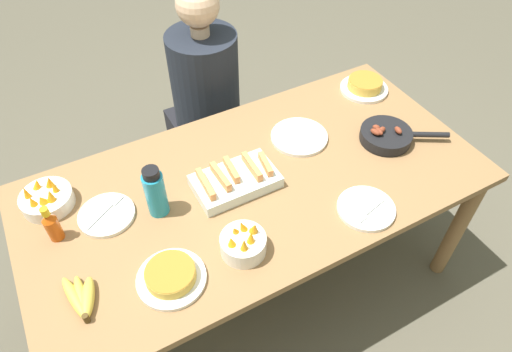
{
  "coord_description": "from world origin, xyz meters",
  "views": [
    {
      "loc": [
        -0.6,
        -1.09,
        2.08
      ],
      "look_at": [
        0.0,
        0.0,
        0.76
      ],
      "focal_mm": 32.0,
      "sensor_mm": 36.0,
      "label": 1
    }
  ],
  "objects": [
    {
      "name": "person_figure",
      "position": [
        0.11,
        0.76,
        0.5
      ],
      "size": [
        0.39,
        0.39,
        1.22
      ],
      "color": "black",
      "rests_on": "ground_plane"
    },
    {
      "name": "empty_plate_far_right",
      "position": [
        0.29,
        0.14,
        0.74
      ],
      "size": [
        0.25,
        0.25,
        0.02
      ],
      "color": "silver",
      "rests_on": "dining_table"
    },
    {
      "name": "melon_tray",
      "position": [
        -0.08,
        0.02,
        0.76
      ],
      "size": [
        0.33,
        0.2,
        0.09
      ],
      "color": "silver",
      "rests_on": "dining_table"
    },
    {
      "name": "frittata_plate_side",
      "position": [
        -0.46,
        -0.26,
        0.76
      ],
      "size": [
        0.23,
        0.23,
        0.06
      ],
      "color": "silver",
      "rests_on": "dining_table"
    },
    {
      "name": "hot_sauce_bottle",
      "position": [
        -0.76,
        0.1,
        0.8
      ],
      "size": [
        0.05,
        0.05,
        0.16
      ],
      "color": "#C64C0F",
      "rests_on": "dining_table"
    },
    {
      "name": "banana_bunch",
      "position": [
        -0.74,
        -0.2,
        0.75
      ],
      "size": [
        0.12,
        0.2,
        0.04
      ],
      "color": "gold",
      "rests_on": "dining_table"
    },
    {
      "name": "fruit_bowl_citrus",
      "position": [
        -0.75,
        0.27,
        0.77
      ],
      "size": [
        0.19,
        0.19,
        0.11
      ],
      "color": "silver",
      "rests_on": "dining_table"
    },
    {
      "name": "empty_plate_far_left",
      "position": [
        0.29,
        -0.33,
        0.74
      ],
      "size": [
        0.22,
        0.22,
        0.02
      ],
      "color": "silver",
      "rests_on": "dining_table"
    },
    {
      "name": "frittata_plate_center",
      "position": [
        0.76,
        0.29,
        0.76
      ],
      "size": [
        0.23,
        0.23,
        0.06
      ],
      "color": "silver",
      "rests_on": "dining_table"
    },
    {
      "name": "fruit_bowl_mango",
      "position": [
        -0.2,
        -0.27,
        0.78
      ],
      "size": [
        0.16,
        0.16,
        0.13
      ],
      "color": "silver",
      "rests_on": "dining_table"
    },
    {
      "name": "empty_plate_near_front",
      "position": [
        -0.58,
        0.11,
        0.74
      ],
      "size": [
        0.21,
        0.21,
        0.02
      ],
      "color": "silver",
      "rests_on": "dining_table"
    },
    {
      "name": "water_bottle",
      "position": [
        -0.39,
        0.04,
        0.84
      ],
      "size": [
        0.08,
        0.08,
        0.22
      ],
      "color": "teal",
      "rests_on": "dining_table"
    },
    {
      "name": "ground_plane",
      "position": [
        0.0,
        0.0,
        0.0
      ],
      "size": [
        14.0,
        14.0,
        0.0
      ],
      "primitive_type": "plane",
      "color": "#565142"
    },
    {
      "name": "dining_table",
      "position": [
        0.0,
        0.0,
        0.65
      ],
      "size": [
        1.85,
        0.93,
        0.73
      ],
      "color": "olive",
      "rests_on": "ground_plane"
    },
    {
      "name": "skillet",
      "position": [
        0.62,
        -0.06,
        0.76
      ],
      "size": [
        0.35,
        0.26,
        0.08
      ],
      "rotation": [
        0.0,
        0.0,
        5.76
      ],
      "color": "black",
      "rests_on": "dining_table"
    }
  ]
}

